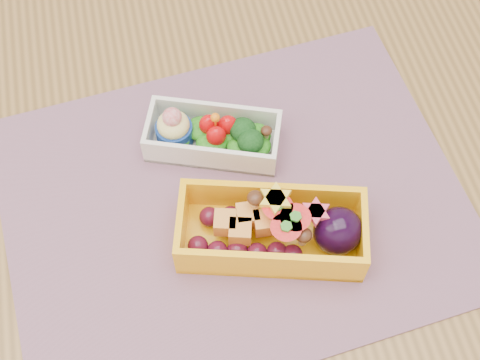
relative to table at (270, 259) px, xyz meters
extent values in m
cube|color=brown|center=(0.00, 0.00, 0.08)|extent=(1.20, 0.80, 0.04)
cube|color=#875D72|center=(-0.04, 0.03, 0.10)|extent=(0.53, 0.42, 0.00)
cube|color=silver|center=(-0.04, 0.11, 0.12)|extent=(0.16, 0.11, 0.04)
ellipsoid|color=green|center=(-0.04, 0.11, 0.12)|extent=(0.15, 0.10, 0.02)
cylinder|color=navy|center=(-0.09, 0.12, 0.12)|extent=(0.04, 0.04, 0.03)
sphere|color=red|center=(-0.09, 0.12, 0.15)|extent=(0.02, 0.02, 0.02)
ellipsoid|color=#C5070A|center=(-0.05, 0.12, 0.13)|extent=(0.02, 0.02, 0.03)
ellipsoid|color=#C5070A|center=(-0.04, 0.10, 0.13)|extent=(0.02, 0.02, 0.03)
ellipsoid|color=#C5070A|center=(-0.03, 0.11, 0.13)|extent=(0.02, 0.02, 0.03)
sphere|color=orange|center=(-0.04, 0.11, 0.16)|extent=(0.01, 0.01, 0.01)
ellipsoid|color=black|center=(-0.01, 0.10, 0.13)|extent=(0.03, 0.03, 0.02)
ellipsoid|color=black|center=(-0.01, 0.09, 0.13)|extent=(0.03, 0.03, 0.02)
ellipsoid|color=#3F2111|center=(0.01, 0.09, 0.14)|extent=(0.01, 0.01, 0.01)
cube|color=#FFAF0D|center=(-0.01, -0.02, 0.13)|extent=(0.21, 0.13, 0.05)
ellipsoid|color=#4D0E21|center=(-0.05, -0.02, 0.12)|extent=(0.11, 0.08, 0.02)
cube|color=orange|center=(-0.04, -0.01, 0.14)|extent=(0.06, 0.05, 0.02)
cone|color=red|center=(0.00, -0.01, 0.14)|extent=(0.04, 0.04, 0.03)
cone|color=red|center=(0.01, -0.03, 0.14)|extent=(0.04, 0.04, 0.03)
cone|color=red|center=(0.00, -0.04, 0.14)|extent=(0.04, 0.04, 0.03)
cylinder|color=yellow|center=(0.00, 0.00, 0.16)|extent=(0.04, 0.04, 0.01)
cylinder|color=#E53F5B|center=(0.03, -0.02, 0.16)|extent=(0.03, 0.03, 0.01)
ellipsoid|color=#3F2111|center=(-0.02, 0.00, 0.14)|extent=(0.02, 0.02, 0.01)
ellipsoid|color=#3F2111|center=(0.02, -0.04, 0.14)|extent=(0.02, 0.02, 0.01)
ellipsoid|color=black|center=(0.06, -0.04, 0.13)|extent=(0.05, 0.05, 0.05)
camera|label=1|loc=(-0.10, -0.30, 0.74)|focal=49.64mm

